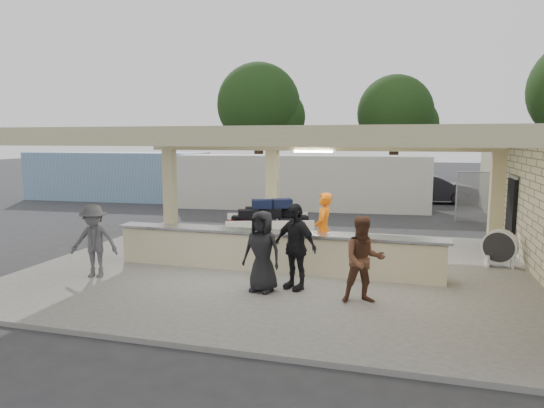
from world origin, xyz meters
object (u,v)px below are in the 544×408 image
(car_dark, at_px, (431,189))
(container_blue, at_px, (117,176))
(passenger_a, at_px, (364,260))
(passenger_c, at_px, (94,241))
(passenger_d, at_px, (262,251))
(baggage_counter, at_px, (273,251))
(drum_fan, at_px, (500,247))
(luggage_cart, at_px, (268,222))
(passenger_b, at_px, (295,246))
(container_white, at_px, (301,182))
(baggage_handler, at_px, (323,229))

(car_dark, xyz_separation_m, container_blue, (-16.39, -3.17, 0.55))
(passenger_a, xyz_separation_m, passenger_c, (-6.21, 0.13, -0.01))
(passenger_c, distance_m, passenger_d, 4.08)
(passenger_a, height_order, container_blue, container_blue)
(baggage_counter, bearing_deg, drum_fan, 19.86)
(luggage_cart, xyz_separation_m, passenger_c, (-3.05, -3.98, 0.06))
(passenger_a, bearing_deg, car_dark, 65.71)
(luggage_cart, height_order, drum_fan, luggage_cart)
(drum_fan, distance_m, passenger_d, 6.31)
(passenger_b, height_order, container_blue, container_blue)
(drum_fan, bearing_deg, baggage_counter, -138.43)
(car_dark, xyz_separation_m, container_white, (-6.02, -3.66, 0.53))
(passenger_d, relative_size, container_white, 0.15)
(car_dark, distance_m, container_blue, 16.70)
(passenger_a, bearing_deg, passenger_c, 161.11)
(passenger_b, bearing_deg, car_dark, 104.56)
(drum_fan, distance_m, container_blue, 20.15)
(drum_fan, xyz_separation_m, passenger_d, (-5.20, -3.55, 0.36))
(baggage_handler, distance_m, container_blue, 17.19)
(luggage_cart, relative_size, drum_fan, 3.03)
(passenger_a, xyz_separation_m, passenger_d, (-2.12, 0.14, 0.00))
(baggage_counter, distance_m, passenger_d, 1.65)
(baggage_handler, bearing_deg, container_blue, -133.01)
(baggage_handler, relative_size, container_blue, 0.19)
(car_dark, bearing_deg, baggage_counter, 159.76)
(passenger_a, xyz_separation_m, car_dark, (1.93, 16.74, -0.22))
(baggage_handler, bearing_deg, baggage_counter, -55.16)
(passenger_b, bearing_deg, passenger_c, -149.09)
(baggage_counter, distance_m, passenger_b, 1.56)
(drum_fan, xyz_separation_m, passenger_c, (-9.29, -3.57, 0.35))
(drum_fan, relative_size, passenger_c, 0.55)
(passenger_c, relative_size, car_dark, 0.38)
(passenger_a, height_order, passenger_c, passenger_a)
(passenger_a, bearing_deg, baggage_handler, 97.93)
(baggage_handler, xyz_separation_m, car_dark, (3.17, 14.15, -0.29))
(drum_fan, bearing_deg, luggage_cart, -162.05)
(passenger_c, xyz_separation_m, passenger_d, (4.08, 0.02, 0.01))
(baggage_handler, xyz_separation_m, passenger_b, (-0.25, -2.10, -0.00))
(passenger_c, bearing_deg, container_white, 67.38)
(passenger_a, relative_size, car_dark, 0.39)
(drum_fan, bearing_deg, baggage_handler, -143.98)
(passenger_d, bearing_deg, baggage_counter, 107.22)
(baggage_counter, relative_size, car_dark, 1.85)
(passenger_a, bearing_deg, luggage_cart, 109.83)
(passenger_b, relative_size, container_blue, 0.19)
(baggage_counter, distance_m, container_blue, 16.97)
(passenger_a, relative_size, container_white, 0.15)
(passenger_c, bearing_deg, luggage_cart, 39.09)
(passenger_b, bearing_deg, baggage_handler, 109.60)
(container_blue, bearing_deg, passenger_c, -61.77)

